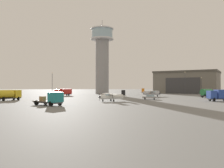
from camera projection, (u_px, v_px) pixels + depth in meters
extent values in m
plane|color=slate|center=(112.00, 103.00, 51.54)|extent=(400.00, 400.00, 0.00)
cylinder|color=gray|center=(102.00, 67.00, 107.36)|extent=(6.36, 6.36, 26.33)
cylinder|color=silver|center=(102.00, 39.00, 107.47)|extent=(10.94, 10.94, 0.60)
cylinder|color=#99B7C6|center=(102.00, 34.00, 107.49)|extent=(10.06, 10.06, 4.31)
cylinder|color=silver|center=(102.00, 29.00, 107.50)|extent=(10.94, 10.94, 0.50)
cylinder|color=#38383D|center=(102.00, 24.00, 107.52)|extent=(0.16, 0.16, 4.00)
cube|color=#6B665B|center=(187.00, 83.00, 119.83)|extent=(37.97, 35.67, 10.68)
cube|color=#4A4740|center=(187.00, 72.00, 119.88)|extent=(38.80, 36.50, 1.00)
cube|color=#38383A|center=(182.00, 86.00, 110.18)|extent=(14.13, 9.55, 8.01)
cylinder|color=#B7BABF|center=(151.00, 93.00, 82.04)|extent=(5.79, 4.74, 1.25)
cone|color=#38383D|center=(160.00, 93.00, 80.17)|extent=(1.25, 1.24, 0.87)
cube|color=#38383D|center=(160.00, 93.00, 80.17)|extent=(0.11, 0.12, 1.91)
cube|color=#B7BABF|center=(152.00, 91.00, 81.88)|extent=(7.20, 8.99, 0.20)
cylinder|color=orange|center=(150.00, 92.00, 80.53)|extent=(0.65, 0.84, 1.37)
cylinder|color=orange|center=(154.00, 92.00, 83.22)|extent=(0.65, 0.84, 1.37)
cube|color=#99B7C6|center=(154.00, 92.00, 81.37)|extent=(1.48, 1.46, 0.70)
cone|color=#B7BABF|center=(143.00, 93.00, 83.91)|extent=(1.69, 1.59, 0.94)
cube|color=orange|center=(143.00, 91.00, 83.91)|extent=(0.96, 0.76, 1.71)
cube|color=#B7BABF|center=(143.00, 92.00, 83.91)|extent=(2.53, 2.97, 0.10)
cylinder|color=black|center=(158.00, 96.00, 80.70)|extent=(0.49, 0.58, 0.60)
cylinder|color=black|center=(150.00, 96.00, 81.22)|extent=(0.49, 0.58, 0.60)
cylinder|color=black|center=(152.00, 96.00, 83.07)|extent=(0.49, 0.58, 0.60)
cylinder|color=white|center=(112.00, 97.00, 56.70)|extent=(6.14, 2.87, 1.20)
cone|color=#38383D|center=(99.00, 97.00, 55.61)|extent=(1.07, 1.05, 0.84)
cube|color=#38383D|center=(99.00, 97.00, 55.61)|extent=(0.08, 0.11, 1.84)
cube|color=white|center=(110.00, 94.00, 56.61)|extent=(4.15, 9.70, 0.19)
cylinder|color=black|center=(109.00, 95.00, 58.06)|extent=(0.35, 0.93, 1.31)
cylinder|color=black|center=(113.00, 96.00, 55.14)|extent=(0.35, 0.93, 1.31)
cube|color=#99B7C6|center=(107.00, 96.00, 56.31)|extent=(1.29, 1.22, 0.68)
cone|color=white|center=(123.00, 96.00, 57.79)|extent=(1.56, 1.25, 0.90)
cube|color=black|center=(123.00, 93.00, 57.79)|extent=(1.05, 0.41, 1.65)
cube|color=white|center=(123.00, 96.00, 57.79)|extent=(1.66, 3.03, 0.10)
cylinder|color=black|center=(103.00, 100.00, 55.91)|extent=(0.32, 0.60, 0.58)
cylinder|color=black|center=(111.00, 100.00, 57.76)|extent=(0.32, 0.60, 0.58)
cylinder|color=black|center=(114.00, 100.00, 55.75)|extent=(0.32, 0.60, 0.58)
cube|color=#38383D|center=(48.00, 102.00, 45.26)|extent=(6.63, 5.77, 0.24)
cube|color=teal|center=(56.00, 97.00, 43.87)|extent=(3.06, 3.18, 1.98)
cube|color=#99B7C6|center=(59.00, 95.00, 43.37)|extent=(1.39, 1.76, 0.99)
cube|color=brown|center=(44.00, 101.00, 45.88)|extent=(5.19, 4.83, 0.16)
cube|color=#997547|center=(43.00, 98.00, 46.15)|extent=(1.35, 1.35, 0.90)
cylinder|color=black|center=(60.00, 103.00, 44.85)|extent=(0.83, 0.96, 1.00)
cylinder|color=black|center=(51.00, 104.00, 42.96)|extent=(0.83, 0.96, 1.00)
cylinder|color=black|center=(46.00, 102.00, 47.36)|extent=(0.83, 0.96, 1.00)
cylinder|color=black|center=(37.00, 103.00, 45.47)|extent=(0.83, 0.96, 1.00)
cube|color=#38383D|center=(208.00, 96.00, 74.54)|extent=(5.93, 3.72, 0.24)
cube|color=#287A42|center=(213.00, 93.00, 75.36)|extent=(2.29, 2.71, 1.81)
cube|color=#99B7C6|center=(214.00, 92.00, 75.66)|extent=(0.77, 1.86, 0.91)
cylinder|color=#287A42|center=(206.00, 92.00, 74.17)|extent=(4.30, 3.38, 2.19)
cylinder|color=black|center=(210.00, 96.00, 76.28)|extent=(0.61, 1.03, 1.00)
cylinder|color=black|center=(215.00, 96.00, 74.38)|extent=(0.61, 1.03, 1.00)
cylinder|color=black|center=(202.00, 96.00, 74.80)|extent=(0.61, 1.03, 1.00)
cylinder|color=black|center=(207.00, 96.00, 72.91)|extent=(0.61, 1.03, 1.00)
cube|color=#38383D|center=(220.00, 99.00, 57.20)|extent=(6.04, 1.99, 0.24)
cube|color=#2847A8|center=(212.00, 95.00, 57.07)|extent=(1.71, 2.44, 1.98)
cube|color=#99B7C6|center=(209.00, 93.00, 57.03)|extent=(0.10, 2.06, 0.99)
cube|color=#2847A8|center=(224.00, 94.00, 57.27)|extent=(4.06, 2.46, 2.23)
cylinder|color=black|center=(214.00, 100.00, 55.98)|extent=(0.28, 1.00, 1.00)
cylinder|color=black|center=(210.00, 99.00, 58.16)|extent=(0.28, 1.00, 1.00)
cylinder|color=black|center=(224.00, 99.00, 58.39)|extent=(0.28, 1.00, 1.00)
cube|color=#38383D|center=(63.00, 94.00, 88.15)|extent=(6.47, 4.86, 0.24)
cube|color=red|center=(58.00, 92.00, 86.93)|extent=(2.77, 3.03, 1.83)
cube|color=#99B7C6|center=(56.00, 91.00, 86.48)|extent=(1.12, 1.87, 0.92)
cube|color=red|center=(66.00, 91.00, 88.72)|extent=(4.92, 4.27, 1.99)
cylinder|color=black|center=(59.00, 95.00, 86.01)|extent=(0.74, 1.00, 1.00)
cylinder|color=black|center=(57.00, 95.00, 87.89)|extent=(0.74, 1.00, 1.00)
cylinder|color=black|center=(69.00, 94.00, 88.24)|extent=(0.74, 1.00, 1.00)
cylinder|color=black|center=(67.00, 94.00, 90.12)|extent=(0.74, 1.00, 1.00)
cube|color=#38383D|center=(8.00, 98.00, 59.86)|extent=(5.31, 6.39, 0.24)
cube|color=gold|center=(16.00, 94.00, 61.87)|extent=(2.90, 2.81, 2.08)
cube|color=#99B7C6|center=(19.00, 92.00, 62.59)|extent=(1.60, 1.18, 1.04)
cylinder|color=gold|center=(5.00, 94.00, 58.97)|extent=(4.33, 4.85, 2.13)
cylinder|color=black|center=(14.00, 98.00, 62.35)|extent=(0.97, 0.81, 1.00)
cylinder|color=black|center=(18.00, 98.00, 61.25)|extent=(0.97, 0.81, 1.00)
cylinder|color=black|center=(3.00, 99.00, 57.65)|extent=(0.97, 0.81, 1.00)
cube|color=#B7BABF|center=(150.00, 97.00, 64.79)|extent=(4.40, 2.90, 0.55)
cube|color=#99B7C6|center=(150.00, 96.00, 64.74)|extent=(2.65, 2.19, 0.50)
cylinder|color=black|center=(145.00, 98.00, 64.37)|extent=(0.37, 0.66, 0.64)
cylinder|color=black|center=(145.00, 98.00, 65.90)|extent=(0.37, 0.66, 0.64)
cylinder|color=black|center=(154.00, 99.00, 63.67)|extent=(0.37, 0.66, 0.64)
cylinder|color=black|center=(155.00, 98.00, 65.21)|extent=(0.37, 0.66, 0.64)
cylinder|color=#38383D|center=(52.00, 84.00, 104.19)|extent=(0.18, 0.18, 9.73)
sphere|color=#F9E5B2|center=(52.00, 73.00, 104.23)|extent=(0.44, 0.44, 0.44)
cylinder|color=#38383D|center=(201.00, 86.00, 98.05)|extent=(0.18, 0.18, 7.32)
sphere|color=#F9E5B2|center=(201.00, 78.00, 98.08)|extent=(0.44, 0.44, 0.44)
cylinder|color=#38383D|center=(185.00, 84.00, 98.49)|extent=(0.18, 0.18, 9.80)
sphere|color=#F9E5B2|center=(185.00, 72.00, 98.53)|extent=(0.44, 0.44, 0.44)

